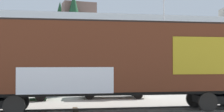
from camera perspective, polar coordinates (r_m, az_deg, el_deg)
The scene contains 6 objects.
track at distance 14.50m, azimuth 6.17°, elevation -10.20°, with size 60.02×3.75×0.08m.
freight_car at distance 14.02m, azimuth 0.25°, elevation -0.60°, with size 16.06×3.15×4.28m.
flagpole at distance 27.29m, azimuth 9.25°, elevation 6.91°, with size 1.34×1.00×9.65m.
hillside at distance 74.58m, azimuth -9.42°, elevation 1.57°, with size 151.97×35.66×16.38m.
parked_car_green at distance 19.37m, azimuth -17.46°, elevation -5.54°, with size 4.08×2.08×1.62m.
parked_car_white at distance 19.70m, azimuth -0.03°, elevation -5.39°, with size 4.62×2.21×1.74m.
Camera 1 is at (-1.13, -13.78, 2.30)m, focal length 48.07 mm.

